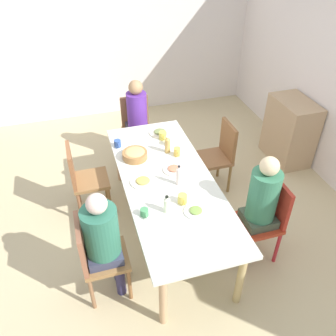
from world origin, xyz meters
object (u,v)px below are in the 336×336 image
(chair_3, at_px, (96,255))
(bottle_0, at_px, (179,176))
(chair_2, at_px, (137,125))
(chair_0, at_px, (83,177))
(person_3, at_px, (103,237))
(plate_0, at_px, (143,181))
(cup_5, at_px, (163,136))
(bowl_0, at_px, (135,154))
(person_2, at_px, (137,116))
(bottle_1, at_px, (167,204))
(dining_table, at_px, (168,185))
(cup_0, at_px, (169,142))
(cup_2, at_px, (144,212))
(plate_3, at_px, (174,169))
(plate_1, at_px, (160,132))
(person_4, at_px, (261,202))
(chair_1, at_px, (219,153))
(cup_4, at_px, (118,144))
(chair_4, at_px, (266,216))
(cup_1, at_px, (182,199))
(side_cabinet, at_px, (290,131))
(plate_2, at_px, (196,211))
(bottle_2, at_px, (167,145))

(chair_3, relative_size, bottle_0, 3.94)
(chair_2, bearing_deg, chair_0, -41.13)
(chair_0, height_order, person_3, person_3)
(chair_0, xyz_separation_m, plate_0, (0.55, 0.58, 0.22))
(cup_5, bearing_deg, person_3, -34.05)
(person_3, bearing_deg, bowl_0, 154.37)
(person_2, relative_size, chair_3, 1.33)
(chair_3, distance_m, bottle_1, 0.77)
(dining_table, relative_size, cup_0, 19.41)
(cup_2, bearing_deg, person_3, -69.88)
(plate_3, bearing_deg, plate_1, 175.78)
(bowl_0, height_order, bottle_1, bottle_1)
(person_2, xyz_separation_m, person_4, (2.02, 0.74, 0.02))
(chair_1, height_order, cup_4, chair_1)
(person_3, relative_size, bottle_1, 6.39)
(chair_4, xyz_separation_m, cup_1, (-0.21, -0.80, 0.26))
(cup_1, height_order, bottle_0, bottle_0)
(chair_1, bearing_deg, side_cabinet, 104.11)
(chair_1, relative_size, plate_2, 4.20)
(chair_0, bearing_deg, cup_1, 42.57)
(plate_1, xyz_separation_m, cup_1, (1.27, -0.13, 0.03))
(dining_table, xyz_separation_m, cup_2, (0.43, -0.35, 0.11))
(person_2, bearing_deg, chair_0, -44.03)
(person_4, bearing_deg, bottle_1, -98.76)
(chair_1, xyz_separation_m, plate_0, (0.55, -1.09, 0.22))
(plate_1, xyz_separation_m, side_cabinet, (0.02, 1.86, -0.28))
(person_2, xyz_separation_m, cup_1, (1.81, 0.03, 0.06))
(plate_1, relative_size, bottle_1, 1.40)
(person_4, xyz_separation_m, bottle_1, (-0.14, -0.88, 0.08))
(plate_1, distance_m, cup_1, 1.27)
(chair_2, height_order, bottle_1, bottle_1)
(side_cabinet, bearing_deg, chair_1, -75.89)
(chair_2, relative_size, cup_2, 8.10)
(plate_1, height_order, plate_2, same)
(chair_3, height_order, cup_5, chair_3)
(chair_1, bearing_deg, plate_1, -115.65)
(person_4, bearing_deg, person_2, -159.75)
(person_3, bearing_deg, chair_2, 160.57)
(chair_3, distance_m, cup_0, 1.59)
(cup_1, bearing_deg, plate_2, 25.52)
(plate_0, bearing_deg, side_cabinet, 110.36)
(bottle_1, xyz_separation_m, side_cabinet, (-1.32, 2.17, -0.36))
(plate_1, bearing_deg, chair_4, 24.48)
(plate_2, height_order, cup_1, cup_1)
(chair_4, height_order, cup_0, chair_4)
(chair_2, distance_m, cup_5, 0.82)
(cup_0, bearing_deg, bottle_1, -17.54)
(cup_1, bearing_deg, bottle_1, -67.57)
(plate_3, distance_m, bottle_2, 0.36)
(cup_1, bearing_deg, plate_1, 174.12)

